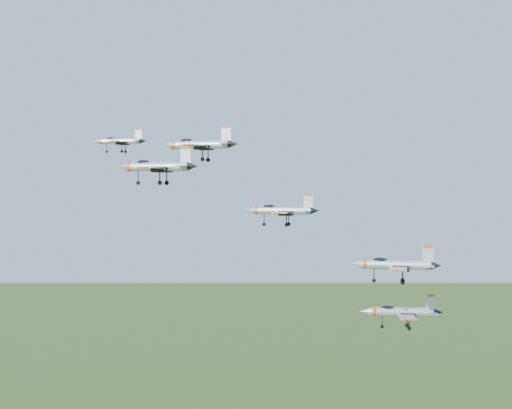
{
  "coord_description": "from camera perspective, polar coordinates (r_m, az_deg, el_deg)",
  "views": [
    {
      "loc": [
        11.02,
        -119.41,
        137.43
      ],
      "look_at": [
        2.61,
        -3.42,
        134.29
      ],
      "focal_mm": 50.0,
      "sensor_mm": 36.0,
      "label": 1
    }
  ],
  "objects": [
    {
      "name": "jet_right_low",
      "position": [
        105.39,
        10.97,
        -4.72
      ],
      "size": [
        13.18,
        10.99,
        3.52
      ],
      "rotation": [
        0.0,
        0.0,
        -0.13
      ],
      "color": "#B0B6BD"
    },
    {
      "name": "jet_right_high",
      "position": [
        103.6,
        -8.04,
        3.05
      ],
      "size": [
        12.79,
        10.81,
        3.45
      ],
      "rotation": [
        0.0,
        0.0,
        -0.23
      ],
      "color": "#B0B6BD"
    },
    {
      "name": "jet_lead",
      "position": [
        138.45,
        -10.94,
        5.01
      ],
      "size": [
        10.84,
        8.98,
        2.9
      ],
      "rotation": [
        0.0,
        0.0,
        -0.09
      ],
      "color": "#B0B6BD"
    },
    {
      "name": "jet_trail",
      "position": [
        119.92,
        11.46,
        -8.39
      ],
      "size": [
        13.49,
        11.07,
        3.62
      ],
      "rotation": [
        0.0,
        0.0,
        0.0
      ],
      "color": "#B0B6BD"
    },
    {
      "name": "jet_left_high",
      "position": [
        116.49,
        -4.66,
        4.81
      ],
      "size": [
        13.29,
        11.24,
        3.59
      ],
      "rotation": [
        0.0,
        0.0,
        -0.24
      ],
      "color": "#B0B6BD"
    },
    {
      "name": "jet_left_low",
      "position": [
        125.64,
        1.96,
        -0.46
      ],
      "size": [
        13.61,
        11.34,
        3.64
      ],
      "rotation": [
        0.0,
        0.0,
        -0.13
      ],
      "color": "#B0B6BD"
    }
  ]
}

